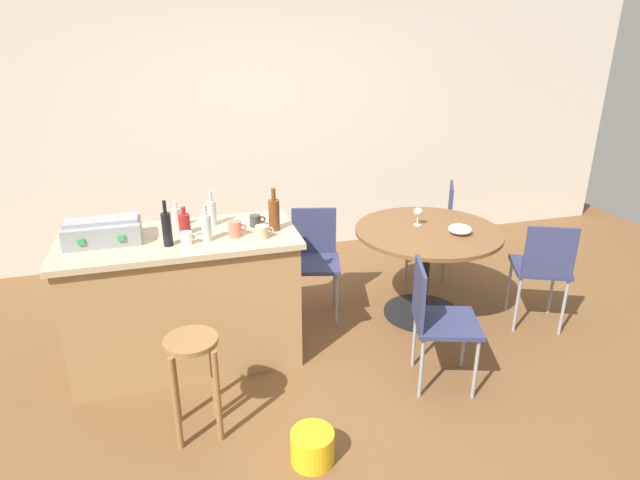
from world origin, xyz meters
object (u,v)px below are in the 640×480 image
at_px(bottle_2, 206,227).
at_px(serving_bowl, 460,229).
at_px(folding_chair_left, 314,255).
at_px(toolbox, 103,231).
at_px(bottle_1, 212,212).
at_px(wine_glass, 418,212).
at_px(dining_table, 427,250).
at_px(kitchen_island, 185,299).
at_px(wooden_stool, 193,367).
at_px(bottle_0, 185,223).
at_px(folding_chair_near, 543,266).
at_px(cup_2, 262,232).
at_px(cup_1, 256,220).
at_px(cup_0, 187,238).
at_px(plastic_bucket, 312,447).
at_px(bottle_5, 167,228).
at_px(bottle_4, 177,217).
at_px(folding_chair_far, 436,221).
at_px(bottle_3, 274,214).
at_px(cup_3, 235,229).
at_px(folding_chair_right, 436,316).

bearing_deg(bottle_2, serving_bowl, 2.71).
relative_size(folding_chair_left, toolbox, 1.88).
xyz_separation_m(bottle_1, bottle_2, (-0.06, -0.29, 0.00)).
bearing_deg(wine_glass, dining_table, -71.57).
distance_m(kitchen_island, toolbox, 0.71).
distance_m(dining_table, wine_glass, 0.30).
bearing_deg(toolbox, wooden_stool, -60.38).
distance_m(kitchen_island, wine_glass, 1.89).
height_order(bottle_0, serving_bowl, bottle_0).
bearing_deg(bottle_1, wooden_stool, -104.00).
xyz_separation_m(folding_chair_near, cup_2, (-2.12, 0.14, 0.45)).
bearing_deg(cup_1, dining_table, 2.22).
relative_size(bottle_0, cup_1, 1.66).
relative_size(bottle_0, wine_glass, 1.30).
relative_size(folding_chair_near, cup_0, 8.24).
distance_m(folding_chair_left, cup_0, 1.22).
height_order(folding_chair_left, plastic_bucket, folding_chair_left).
xyz_separation_m(bottle_5, plastic_bucket, (0.64, -1.05, -0.96)).
xyz_separation_m(bottle_4, cup_0, (0.05, -0.35, -0.03)).
relative_size(folding_chair_far, folding_chair_left, 1.01).
bearing_deg(bottle_4, bottle_5, -101.40).
height_order(cup_0, cup_2, same).
relative_size(dining_table, plastic_bucket, 4.77).
bearing_deg(bottle_0, folding_chair_left, 20.00).
relative_size(folding_chair_near, bottle_1, 3.71).
height_order(folding_chair_far, bottle_2, bottle_2).
bearing_deg(serving_bowl, bottle_3, -179.32).
bearing_deg(folding_chair_near, wooden_stool, -170.05).
relative_size(bottle_3, cup_3, 2.43).
xyz_separation_m(bottle_1, plastic_bucket, (0.34, -1.36, -0.94)).
distance_m(bottle_1, wine_glass, 1.61).
xyz_separation_m(wooden_stool, serving_bowl, (2.07, 0.74, 0.34)).
relative_size(bottle_0, cup_3, 1.56).
bearing_deg(folding_chair_near, folding_chair_far, 104.99).
bearing_deg(cup_3, folding_chair_left, 36.63).
bearing_deg(cup_0, folding_chair_left, 29.35).
distance_m(folding_chair_right, cup_1, 1.37).
bearing_deg(bottle_4, bottle_1, -6.91).
height_order(bottle_1, cup_2, bottle_1).
bearing_deg(folding_chair_right, plastic_bucket, -153.94).
height_order(folding_chair_far, bottle_1, bottle_1).
height_order(bottle_0, cup_3, bottle_0).
height_order(folding_chair_left, folding_chair_right, folding_chair_left).
bearing_deg(wine_glass, serving_bowl, -48.92).
height_order(wooden_stool, bottle_2, bottle_2).
distance_m(folding_chair_right, bottle_1, 1.66).
bearing_deg(bottle_3, cup_2, -130.58).
height_order(wooden_stool, cup_0, cup_0).
xyz_separation_m(folding_chair_near, serving_bowl, (-0.58, 0.28, 0.26)).
height_order(dining_table, bottle_2, bottle_2).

